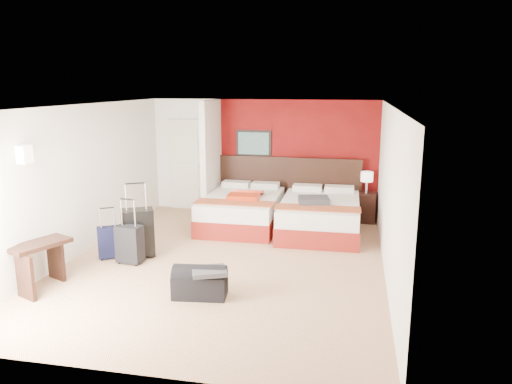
% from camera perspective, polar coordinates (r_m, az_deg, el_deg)
% --- Properties ---
extents(ground, '(6.50, 6.50, 0.00)m').
position_cam_1_polar(ground, '(8.05, -3.50, -8.08)').
color(ground, tan).
rests_on(ground, ground).
extents(room_walls, '(5.02, 6.52, 2.50)m').
position_cam_1_polar(room_walls, '(9.46, -9.64, 2.77)').
color(room_walls, white).
rests_on(room_walls, ground).
extents(red_accent_panel, '(3.50, 0.04, 2.50)m').
position_cam_1_polar(red_accent_panel, '(10.70, 4.77, 3.98)').
color(red_accent_panel, maroon).
rests_on(red_accent_panel, ground).
extents(partition_wall, '(0.12, 1.20, 2.50)m').
position_cam_1_polar(partition_wall, '(10.44, -5.23, 3.76)').
color(partition_wall, silver).
rests_on(partition_wall, ground).
extents(entry_door, '(0.82, 0.06, 2.05)m').
position_cam_1_polar(entry_door, '(11.26, -8.02, 3.17)').
color(entry_door, silver).
rests_on(entry_door, ground).
extents(bed_left, '(1.47, 2.10, 0.63)m').
position_cam_1_polar(bed_left, '(9.89, -1.62, -2.23)').
color(bed_left, silver).
rests_on(bed_left, ground).
extents(bed_right, '(1.52, 2.15, 0.64)m').
position_cam_1_polar(bed_right, '(9.52, 7.44, -2.87)').
color(bed_right, white).
rests_on(bed_right, ground).
extents(red_suitcase_open, '(0.62, 0.84, 0.10)m').
position_cam_1_polar(red_suitcase_open, '(9.68, -1.19, -0.31)').
color(red_suitcase_open, '#B82D0F').
rests_on(red_suitcase_open, bed_left).
extents(jacket_bundle, '(0.62, 0.54, 0.13)m').
position_cam_1_polar(jacket_bundle, '(9.15, 6.75, -1.00)').
color(jacket_bundle, '#3B3B40').
rests_on(jacket_bundle, bed_right).
extents(nightstand, '(0.47, 0.47, 0.61)m').
position_cam_1_polar(nightstand, '(10.47, 12.63, -1.75)').
color(nightstand, black).
rests_on(nightstand, ground).
extents(table_lamp, '(0.33, 0.33, 0.45)m').
position_cam_1_polar(table_lamp, '(10.36, 12.77, 1.08)').
color(table_lamp, white).
rests_on(table_lamp, nightstand).
extents(suitcase_black, '(0.61, 0.53, 0.78)m').
position_cam_1_polar(suitcase_black, '(8.36, -13.60, -4.80)').
color(suitcase_black, black).
rests_on(suitcase_black, ground).
extents(suitcase_charcoal, '(0.43, 0.30, 0.59)m').
position_cam_1_polar(suitcase_charcoal, '(8.13, -14.49, -6.06)').
color(suitcase_charcoal, black).
rests_on(suitcase_charcoal, ground).
extents(suitcase_navy, '(0.42, 0.37, 0.50)m').
position_cam_1_polar(suitcase_navy, '(8.46, -16.74, -5.78)').
color(suitcase_navy, black).
rests_on(suitcase_navy, ground).
extents(duffel_bag, '(0.76, 0.47, 0.36)m').
position_cam_1_polar(duffel_bag, '(6.77, -6.55, -10.58)').
color(duffel_bag, black).
rests_on(duffel_bag, ground).
extents(jacket_draped, '(0.56, 0.52, 0.06)m').
position_cam_1_polar(jacket_draped, '(6.60, -5.48, -9.18)').
color(jacket_draped, '#3D3E43').
rests_on(jacket_draped, duffel_bag).
extents(desk, '(0.69, 0.91, 0.68)m').
position_cam_1_polar(desk, '(7.54, -23.77, -7.86)').
color(desk, black).
rests_on(desk, ground).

